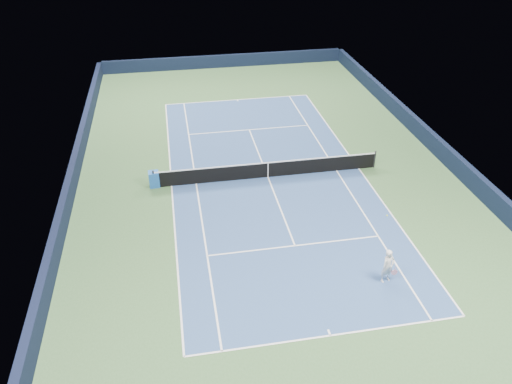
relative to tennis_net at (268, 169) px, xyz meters
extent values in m
plane|color=#365930|center=(0.00, 0.00, -0.50)|extent=(40.00, 40.00, 0.00)
cube|color=black|center=(0.00, 19.82, 0.05)|extent=(22.00, 0.35, 1.10)
cube|color=#101932|center=(10.82, 0.00, 0.05)|extent=(0.35, 40.00, 1.10)
cube|color=black|center=(-10.82, 0.00, 0.05)|extent=(0.35, 40.00, 1.10)
cube|color=navy|center=(0.00, 0.00, -0.50)|extent=(10.97, 23.77, 0.01)
cube|color=white|center=(0.00, 11.88, -0.50)|extent=(10.97, 0.08, 0.00)
cube|color=white|center=(0.00, -11.88, -0.50)|extent=(10.97, 0.08, 0.00)
cube|color=white|center=(5.49, 0.00, -0.50)|extent=(0.08, 23.77, 0.00)
cube|color=white|center=(-5.49, 0.00, -0.50)|extent=(0.08, 23.77, 0.00)
cube|color=white|center=(4.12, 0.00, -0.50)|extent=(0.08, 23.77, 0.00)
cube|color=white|center=(-4.12, 0.00, -0.50)|extent=(0.08, 23.77, 0.00)
cube|color=white|center=(0.00, 6.40, -0.50)|extent=(8.23, 0.08, 0.00)
cube|color=white|center=(0.00, -6.40, -0.50)|extent=(8.23, 0.08, 0.00)
cube|color=white|center=(0.00, 0.00, -0.50)|extent=(0.08, 12.80, 0.00)
cube|color=white|center=(0.00, 11.73, -0.50)|extent=(0.08, 0.30, 0.00)
cube|color=white|center=(0.00, -11.73, -0.50)|extent=(0.08, 0.30, 0.00)
cylinder|color=black|center=(-6.40, 0.00, 0.03)|extent=(0.10, 0.10, 1.07)
cylinder|color=black|center=(6.40, 0.00, 0.03)|extent=(0.10, 0.10, 1.07)
cube|color=black|center=(0.00, 0.00, -0.05)|extent=(12.80, 0.03, 0.91)
cube|color=white|center=(0.00, 0.00, 0.44)|extent=(12.80, 0.04, 0.06)
cube|color=white|center=(0.00, 0.00, -0.05)|extent=(0.05, 0.04, 0.91)
cube|color=#1C55AB|center=(-6.40, 0.15, -0.05)|extent=(0.58, 0.54, 0.92)
cube|color=white|center=(-6.11, 0.15, -0.05)|extent=(0.05, 0.41, 0.41)
imported|color=white|center=(3.22, -9.39, 0.30)|extent=(0.67, 0.53, 1.61)
cylinder|color=#C47F94|center=(3.54, -9.44, 0.20)|extent=(0.03, 0.03, 0.27)
cylinder|color=black|center=(3.54, -9.44, -0.04)|extent=(0.27, 0.02, 0.27)
cylinder|color=pink|center=(3.54, -9.44, -0.04)|extent=(0.28, 0.03, 0.28)
sphere|color=#C6D82D|center=(3.32, -8.39, 2.19)|extent=(0.07, 0.07, 0.07)
camera|label=1|loc=(-5.07, -24.10, 14.13)|focal=35.00mm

